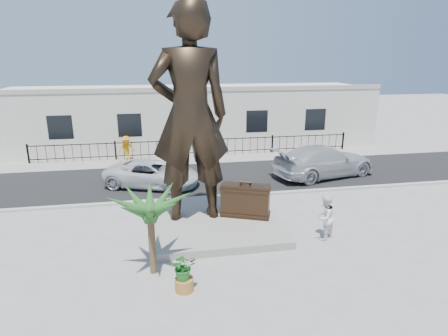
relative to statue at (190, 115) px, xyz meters
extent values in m
plane|color=#9E9991|center=(1.36, -1.90, -4.54)|extent=(100.00, 100.00, 0.00)
cube|color=black|center=(1.36, 6.10, -4.53)|extent=(40.00, 7.00, 0.01)
cube|color=#A5A399|center=(1.36, 2.60, -4.48)|extent=(40.00, 0.25, 0.12)
cube|color=#9E9991|center=(1.36, 10.10, -4.53)|extent=(40.00, 2.50, 0.02)
cube|color=gray|center=(0.86, -0.40, -4.39)|extent=(5.20, 5.20, 0.30)
cube|color=black|center=(1.36, 10.90, -3.94)|extent=(22.00, 0.10, 1.20)
cube|color=silver|center=(1.36, 15.10, -2.34)|extent=(28.00, 7.00, 4.40)
imported|color=black|center=(0.00, 0.00, 0.00)|extent=(3.18, 2.17, 8.48)
cube|color=#312114|center=(2.16, -0.44, -3.54)|extent=(2.07, 1.34, 1.40)
imported|color=white|center=(4.80, -2.34, -3.65)|extent=(1.09, 1.05, 1.77)
imported|color=silver|center=(-1.66, 4.97, -3.83)|extent=(5.52, 3.94, 1.40)
imported|color=#AAACAF|center=(8.16, 5.05, -3.63)|extent=(6.58, 3.91, 1.79)
imported|color=orange|center=(-3.36, 10.47, -3.68)|extent=(1.17, 0.79, 1.67)
cylinder|color=#AB6D2D|center=(-0.71, -4.74, -4.34)|extent=(0.56, 0.56, 0.40)
imported|color=#246E23|center=(-0.71, -4.74, -3.73)|extent=(0.77, 0.68, 0.82)
camera|label=1|loc=(-1.26, -14.50, 2.21)|focal=30.00mm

